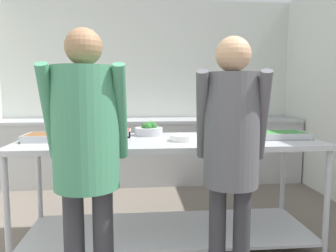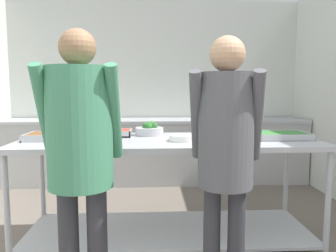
# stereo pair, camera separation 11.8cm
# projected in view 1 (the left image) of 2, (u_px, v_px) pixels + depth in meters

# --- Properties ---
(wall_rear) EXTENTS (4.43, 0.06, 2.65)m
(wall_rear) POSITION_uv_depth(u_px,v_px,m) (149.00, 90.00, 4.98)
(wall_rear) COLOR silver
(wall_rear) RESTS_ON ground_plane
(back_counter) EXTENTS (4.27, 0.65, 0.90)m
(back_counter) POSITION_uv_depth(u_px,v_px,m) (150.00, 150.00, 4.71)
(back_counter) COLOR #A8A8A8
(back_counter) RESTS_ON ground_plane
(serving_counter) EXTENTS (2.46, 0.87, 0.91)m
(serving_counter) POSITION_uv_depth(u_px,v_px,m) (169.00, 174.00, 2.76)
(serving_counter) COLOR #ADAFB5
(serving_counter) RESTS_ON ground_plane
(serving_tray_greens) EXTENTS (0.43, 0.32, 0.05)m
(serving_tray_greens) POSITION_uv_depth(u_px,v_px,m) (53.00, 137.00, 2.67)
(serving_tray_greens) COLOR #ADAFB5
(serving_tray_greens) RESTS_ON serving_counter
(serving_tray_roast) EXTENTS (0.38, 0.27, 0.05)m
(serving_tray_roast) POSITION_uv_depth(u_px,v_px,m) (109.00, 133.00, 2.91)
(serving_tray_roast) COLOR #ADAFB5
(serving_tray_roast) RESTS_ON serving_counter
(broccoli_bowl) EXTENTS (0.25, 0.25, 0.12)m
(broccoli_bowl) POSITION_uv_depth(u_px,v_px,m) (149.00, 130.00, 2.96)
(broccoli_bowl) COLOR #B2B2B7
(broccoli_bowl) RESTS_ON serving_counter
(plate_stack) EXTENTS (0.22, 0.22, 0.05)m
(plate_stack) POSITION_uv_depth(u_px,v_px,m) (184.00, 138.00, 2.64)
(plate_stack) COLOR white
(plate_stack) RESTS_ON serving_counter
(sauce_pan) EXTENTS (0.42, 0.28, 0.07)m
(sauce_pan) POSITION_uv_depth(u_px,v_px,m) (226.00, 134.00, 2.73)
(sauce_pan) COLOR #ADAFB5
(sauce_pan) RESTS_ON serving_counter
(serving_tray_vegetables) EXTENTS (0.45, 0.33, 0.05)m
(serving_tray_vegetables) POSITION_uv_depth(u_px,v_px,m) (279.00, 135.00, 2.80)
(serving_tray_vegetables) COLOR #ADAFB5
(serving_tray_vegetables) RESTS_ON serving_counter
(guest_serving_left) EXTENTS (0.48, 0.39, 1.63)m
(guest_serving_left) POSITION_uv_depth(u_px,v_px,m) (231.00, 141.00, 1.97)
(guest_serving_left) COLOR #2D2D33
(guest_serving_left) RESTS_ON ground_plane
(guest_serving_right) EXTENTS (0.47, 0.38, 1.66)m
(guest_serving_right) POSITION_uv_depth(u_px,v_px,m) (86.00, 142.00, 1.87)
(guest_serving_right) COLOR #2D2D33
(guest_serving_right) RESTS_ON ground_plane
(water_bottle) EXTENTS (0.07, 0.07, 0.27)m
(water_bottle) POSITION_uv_depth(u_px,v_px,m) (108.00, 111.00, 4.58)
(water_bottle) COLOR brown
(water_bottle) RESTS_ON back_counter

